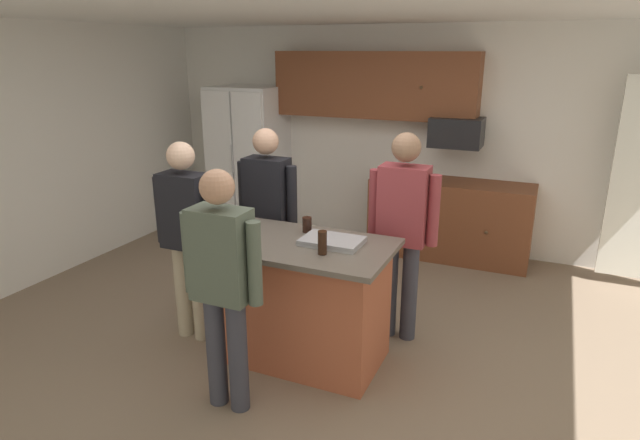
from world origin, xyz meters
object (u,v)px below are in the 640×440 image
Objects in this scene: microwave_over_range at (457,132)px; serving_tray at (332,241)px; kitchen_island at (304,301)px; refrigerator at (249,161)px; person_guest_left at (222,277)px; glass_short_whisky at (322,243)px; person_elder_center at (186,229)px; mug_blue_stoneware at (237,234)px; person_guest_right at (268,210)px; glass_pilsner at (307,225)px; person_host_foreground at (403,224)px.

serving_tray is (-0.41, -2.59, -0.47)m from microwave_over_range.
serving_tray is at bearing 21.47° from kitchen_island.
refrigerator is 2.65m from microwave_over_range.
kitchen_island is 0.80× the size of person_guest_left.
kitchen_island is 0.61m from glass_short_whisky.
microwave_over_range is (2.60, 0.12, 0.51)m from refrigerator.
refrigerator is 1.14× the size of person_elder_center.
person_elder_center is 0.52m from mug_blue_stoneware.
refrigerator is at bearing -177.40° from microwave_over_range.
serving_tray is (0.83, -0.52, 0.00)m from person_guest_right.
person_elder_center is at bearing 172.55° from mug_blue_stoneware.
person_guest_right is (-1.23, -2.07, -0.47)m from microwave_over_range.
mug_blue_stoneware is (-0.49, -0.14, 0.52)m from kitchen_island.
person_elder_center is at bearing -175.97° from kitchen_island.
person_guest_right is at bearing 148.04° from serving_tray.
person_elder_center is 1.03m from person_guest_left.
microwave_over_range is 2.56m from glass_pilsner.
microwave_over_range is 2.09m from person_host_foreground.
refrigerator is 1.43× the size of kitchen_island.
refrigerator reaches higher than serving_tray.
person_host_foreground is at bearing -36.78° from refrigerator.
kitchen_island is at bearing -51.89° from refrigerator.
microwave_over_range is 4.60× the size of glass_pilsner.
person_guest_left reaches higher than microwave_over_range.
person_guest_right is 1.12m from glass_short_whisky.
kitchen_island is 1.00m from person_guest_right.
serving_tray is (0.68, 0.21, -0.03)m from mug_blue_stoneware.
person_host_foreground is at bearing 47.30° from kitchen_island.
person_elder_center reaches higher than person_guest_left.
glass_short_whisky is (0.21, -0.14, 0.56)m from kitchen_island.
person_elder_center is at bearing 176.58° from glass_short_whisky.
kitchen_island is 7.75× the size of glass_short_whisky.
mug_blue_stoneware is (0.14, -0.73, 0.03)m from person_guest_right.
mug_blue_stoneware is (1.51, -2.69, 0.07)m from refrigerator.
person_host_foreground reaches higher than glass_pilsner.
person_host_foreground is at bearing 64.69° from glass_short_whisky.
person_guest_right is (-0.41, 1.34, 0.03)m from person_guest_left.
refrigerator reaches higher than microwave_over_range.
glass_short_whisky is 0.70m from mug_blue_stoneware.
microwave_over_range is 0.34× the size of person_guest_left.
person_host_foreground is (-0.03, -2.04, -0.45)m from microwave_over_range.
person_guest_right reaches higher than glass_short_whisky.
person_guest_left is at bearing -106.24° from kitchen_island.
glass_short_whisky reaches higher than kitchen_island.
person_guest_right is at bearing 101.10° from mug_blue_stoneware.
person_guest_left is 1.00m from glass_pilsner.
person_elder_center is 1.22m from glass_short_whisky.
mug_blue_stoneware is 0.72m from serving_tray.
person_guest_left is 0.97× the size of person_guest_right.
person_guest_right is 9.98× the size of glass_short_whisky.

